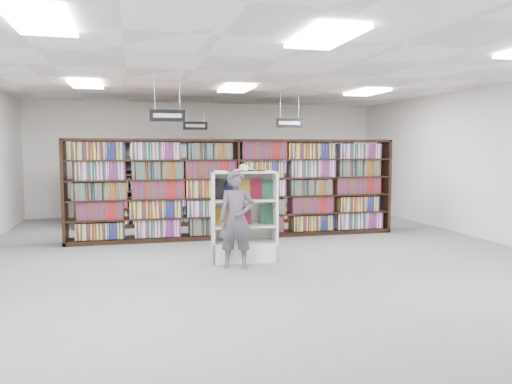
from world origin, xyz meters
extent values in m
plane|color=#5A5A5F|center=(0.00, 0.00, 0.00)|extent=(12.00, 12.00, 0.00)
cube|color=white|center=(0.00, 0.00, 3.20)|extent=(10.00, 12.00, 0.10)
cube|color=silver|center=(0.00, 6.00, 1.60)|extent=(10.00, 0.10, 3.20)
cube|color=silver|center=(5.00, 0.00, 1.60)|extent=(0.10, 12.00, 3.20)
cube|color=black|center=(0.00, 2.00, 1.05)|extent=(7.00, 0.60, 2.10)
cube|color=maroon|center=(0.00, 2.00, 1.05)|extent=(6.88, 0.42, 1.98)
cube|color=black|center=(0.00, 4.00, 1.05)|extent=(7.00, 0.60, 2.10)
cube|color=maroon|center=(0.00, 4.00, 1.05)|extent=(6.88, 0.42, 1.98)
cube|color=black|center=(0.00, 5.70, 1.05)|extent=(7.00, 0.60, 2.10)
cube|color=maroon|center=(0.00, 5.70, 1.05)|extent=(6.88, 0.42, 1.98)
cylinder|color=#B2B2B7|center=(-1.73, 1.00, 2.91)|extent=(0.01, 0.01, 0.58)
cylinder|color=#B2B2B7|center=(-1.27, 1.00, 2.91)|extent=(0.01, 0.01, 0.58)
cube|color=black|center=(-1.50, 1.00, 2.51)|extent=(0.65, 0.02, 0.22)
cube|color=white|center=(-1.50, 0.99, 2.51)|extent=(0.52, 0.00, 0.08)
cylinder|color=#B2B2B7|center=(1.27, 3.00, 2.91)|extent=(0.01, 0.01, 0.58)
cylinder|color=#B2B2B7|center=(1.73, 3.00, 2.91)|extent=(0.01, 0.01, 0.58)
cube|color=black|center=(1.50, 3.00, 2.51)|extent=(0.65, 0.02, 0.22)
cube|color=white|center=(1.50, 2.99, 2.51)|extent=(0.52, 0.00, 0.08)
cylinder|color=#B2B2B7|center=(-0.73, 5.00, 2.91)|extent=(0.01, 0.01, 0.58)
cylinder|color=#B2B2B7|center=(-0.27, 5.00, 2.91)|extent=(0.01, 0.01, 0.58)
cube|color=black|center=(-0.50, 5.00, 2.51)|extent=(0.65, 0.02, 0.22)
cube|color=white|center=(-0.50, 4.99, 2.51)|extent=(0.52, 0.00, 0.08)
cube|color=white|center=(-3.00, -3.00, 3.16)|extent=(0.60, 1.20, 0.04)
cube|color=white|center=(0.00, -3.00, 3.16)|extent=(0.60, 1.20, 0.04)
cube|color=white|center=(-3.00, 2.00, 3.16)|extent=(0.60, 1.20, 0.04)
cube|color=white|center=(0.00, 2.00, 3.16)|extent=(0.60, 1.20, 0.04)
cube|color=white|center=(3.00, 2.00, 3.16)|extent=(0.60, 1.20, 0.04)
cube|color=white|center=(-0.33, -0.25, 0.16)|extent=(1.14, 0.65, 0.33)
cube|color=white|center=(-0.85, -0.20, 0.76)|extent=(0.10, 0.55, 1.53)
cube|color=white|center=(0.19, -0.30, 0.76)|extent=(0.10, 0.55, 1.53)
cube|color=white|center=(-0.30, 0.01, 0.76)|extent=(1.09, 0.14, 1.53)
cube|color=white|center=(-0.33, -0.25, 1.51)|extent=(1.14, 0.65, 0.03)
cube|color=white|center=(-0.33, -0.25, 0.60)|extent=(1.06, 0.61, 0.02)
cube|color=white|center=(-0.33, -0.25, 1.04)|extent=(1.06, 0.61, 0.02)
cube|color=black|center=(-0.75, -0.16, 1.21)|extent=(0.22, 0.10, 0.33)
cube|color=black|center=(-0.54, -0.18, 1.21)|extent=(0.22, 0.10, 0.33)
cube|color=#BE891D|center=(-0.33, -0.20, 1.21)|extent=(0.22, 0.10, 0.33)
cube|color=maroon|center=(-0.11, -0.22, 1.21)|extent=(0.22, 0.10, 0.33)
cube|color=#1F5739|center=(0.10, -0.24, 1.21)|extent=(0.22, 0.10, 0.33)
cube|color=#BE891D|center=(-0.73, -0.16, 0.77)|extent=(0.25, 0.09, 0.31)
cube|color=maroon|center=(-0.33, -0.20, 0.77)|extent=(0.25, 0.09, 0.31)
cube|color=#1F5739|center=(0.08, -0.24, 0.77)|extent=(0.25, 0.09, 0.31)
cube|color=black|center=(-0.32, -0.31, 1.53)|extent=(0.63, 0.38, 0.02)
cube|color=white|center=(-0.47, -0.31, 1.55)|extent=(0.29, 0.34, 0.05)
cube|color=white|center=(-0.18, -0.31, 1.55)|extent=(0.28, 0.34, 0.07)
cylinder|color=white|center=(-0.34, -0.31, 1.59)|extent=(0.11, 0.32, 0.10)
imported|color=#4E4853|center=(-0.55, -0.70, 0.78)|extent=(0.62, 0.46, 1.56)
camera|label=1|loc=(-2.14, -8.42, 1.90)|focal=35.00mm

